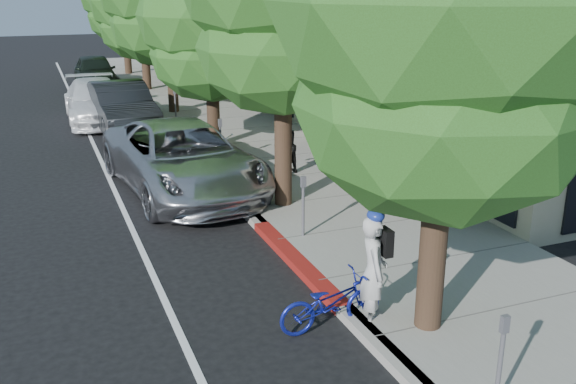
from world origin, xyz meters
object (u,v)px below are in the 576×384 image
bicycle (331,302)px  dark_suv_far (95,71)px  street_tree_2 (210,18)px  cyclist (373,272)px  street_tree_4 (142,2)px  street_tree_0 (451,9)px  dark_sedan (122,107)px  pedestrian (285,145)px  silver_suv (183,158)px  white_pickup (96,101)px

bicycle → dark_suv_far: 25.67m
street_tree_2 → bicycle: size_ratio=3.95×
cyclist → bicycle: (-0.65, 0.12, -0.45)m
street_tree_4 → bicycle: size_ratio=4.14×
street_tree_0 → dark_suv_far: street_tree_0 is taller
dark_suv_far → street_tree_2: bearing=-80.2°
dark_sedan → pedestrian: pedestrian is taller
street_tree_2 → bicycle: street_tree_2 is taller
cyclist → dark_sedan: cyclist is taller
bicycle → silver_suv: silver_suv is taller
dark_suv_far → pedestrian: pedestrian is taller
street_tree_4 → dark_suv_far: size_ratio=1.48×
bicycle → dark_sedan: bearing=2.5°
street_tree_4 → pedestrian: 16.11m
white_pickup → dark_suv_far: size_ratio=1.13×
street_tree_0 → pedestrian: 9.13m
silver_suv → pedestrian: (2.78, 0.05, 0.06)m
silver_suv → dark_suv_far: bearing=85.6°
bicycle → white_pickup: (-1.68, 17.20, 0.33)m
cyclist → dark_sedan: bearing=23.1°
street_tree_4 → white_pickup: 7.61m
white_pickup → pedestrian: 10.40m
bicycle → dark_suv_far: dark_suv_far is taller
street_tree_2 → street_tree_4: (-0.00, 12.00, 0.13)m
street_tree_2 → street_tree_4: size_ratio=0.95×
street_tree_2 → street_tree_4: 12.00m
street_tree_2 → dark_suv_far: size_ratio=1.41×
cyclist → silver_suv: cyclist is taller
street_tree_0 → pedestrian: (0.93, 8.24, -3.82)m
dark_suv_far → street_tree_0: bearing=-84.1°
cyclist → dark_suv_far: 25.82m
bicycle → pedestrian: bearing=-17.7°
street_tree_2 → pedestrian: (0.93, -3.76, -3.12)m
street_tree_2 → dark_sedan: bearing=120.8°
street_tree_4 → pedestrian: size_ratio=4.45×
dark_suv_far → pedestrian: 18.36m
street_tree_0 → silver_suv: street_tree_0 is taller
street_tree_2 → dark_sedan: size_ratio=1.28×
cyclist → dark_suv_far: (-1.50, 25.77, -0.09)m
cyclist → white_pickup: 17.47m
street_tree_4 → pedestrian: bearing=-86.6°
bicycle → silver_suv: size_ratio=0.27×
silver_suv → dark_sedan: (-0.45, 7.66, -0.02)m
cyclist → silver_suv: size_ratio=0.28×
bicycle → pedestrian: pedestrian is taller
silver_suv → dark_sedan: bearing=88.0°
cyclist → dark_sedan: (-1.65, 15.28, -0.04)m
street_tree_4 → white_pickup: bearing=-116.0°
cyclist → bicycle: size_ratio=1.06×
street_tree_2 → dark_sedan: street_tree_2 is taller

